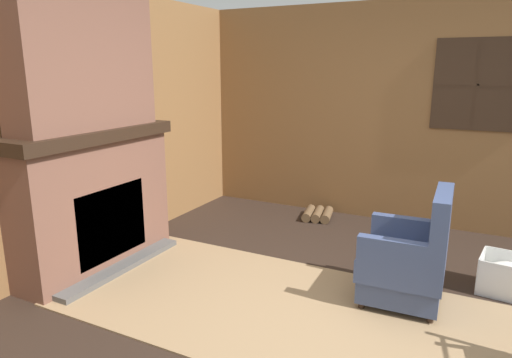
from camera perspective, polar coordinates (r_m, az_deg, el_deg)
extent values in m
plane|color=#2D2119|center=(3.56, 10.86, -17.75)|extent=(14.00, 14.00, 0.00)
cube|color=olive|center=(4.55, -22.23, 5.86)|extent=(0.06, 5.83, 2.60)
cube|color=olive|center=(5.67, 19.18, 7.48)|extent=(5.83, 0.06, 2.60)
cube|color=#382619|center=(5.55, 26.02, 10.55)|extent=(0.91, 0.02, 0.98)
cube|color=silver|center=(5.56, 26.03, 10.56)|extent=(0.87, 0.01, 0.94)
cube|color=#382619|center=(5.55, 26.02, 10.55)|extent=(0.02, 0.02, 0.94)
cube|color=#382619|center=(5.55, 26.02, 10.55)|extent=(0.87, 0.02, 0.02)
cube|color=brown|center=(4.52, -19.45, -3.05)|extent=(0.42, 1.60, 1.20)
cube|color=black|center=(4.45, -17.80, -5.15)|extent=(0.08, 0.83, 0.67)
cube|color=#565451|center=(4.52, -16.30, -10.54)|extent=(0.16, 1.44, 0.06)
cube|color=black|center=(4.38, -20.13, 5.18)|extent=(0.52, 1.70, 0.11)
cube|color=brown|center=(4.35, -20.90, 14.21)|extent=(0.37, 1.41, 1.27)
cube|color=#997A56|center=(3.66, 6.88, -16.59)|extent=(4.05, 1.71, 0.01)
cube|color=#3D4C75|center=(3.95, 17.66, -11.93)|extent=(0.63, 0.65, 0.24)
cube|color=#3D4C75|center=(3.88, 17.82, -9.93)|extent=(0.66, 0.69, 0.18)
cube|color=#3D4C75|center=(3.75, 22.13, -5.40)|extent=(0.15, 0.67, 0.53)
cube|color=#3D4C75|center=(3.55, 17.13, -8.83)|extent=(0.57, 0.11, 0.20)
cube|color=#3D4C75|center=(4.08, 18.26, -5.93)|extent=(0.57, 0.11, 0.20)
cylinder|color=#332319|center=(3.81, 13.04, -15.11)|extent=(0.05, 0.05, 0.06)
cylinder|color=#332319|center=(4.28, 14.55, -11.86)|extent=(0.05, 0.05, 0.06)
cylinder|color=#332319|center=(3.76, 20.92, -16.10)|extent=(0.05, 0.05, 0.06)
cylinder|color=#332319|center=(4.23, 21.47, -12.68)|extent=(0.05, 0.05, 0.06)
cylinder|color=brown|center=(5.81, 6.60, -4.28)|extent=(0.19, 0.43, 0.11)
cylinder|color=brown|center=(5.79, 7.72, -4.37)|extent=(0.19, 0.43, 0.11)
cylinder|color=brown|center=(5.78, 8.85, -4.45)|extent=(0.19, 0.43, 0.11)
cube|color=white|center=(4.49, 29.12, -12.30)|extent=(0.53, 0.44, 0.01)
cube|color=white|center=(4.45, 26.25, -10.10)|extent=(0.06, 0.38, 0.31)
cube|color=white|center=(4.26, 29.13, -11.48)|extent=(0.49, 0.07, 0.31)
ellipsoid|color=white|center=(4.43, 29.37, -10.37)|extent=(0.43, 0.35, 0.19)
ellipsoid|color=silver|center=(4.12, -25.12, 5.67)|extent=(0.10, 0.10, 0.10)
cylinder|color=white|center=(4.11, -25.31, 7.54)|extent=(0.06, 0.06, 0.18)
cube|color=gray|center=(4.52, -18.93, 7.08)|extent=(0.12, 0.25, 0.13)
cube|color=silver|center=(4.48, -18.35, 7.15)|extent=(0.01, 0.04, 0.02)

